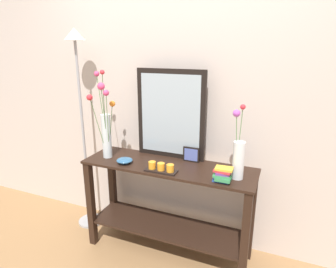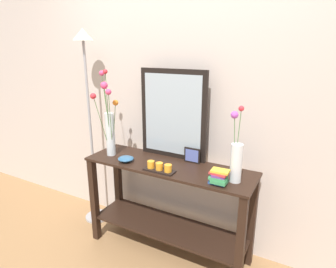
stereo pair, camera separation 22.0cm
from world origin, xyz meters
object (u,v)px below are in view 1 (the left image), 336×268
(console_table, at_px, (168,199))
(decorative_bowl, at_px, (125,160))
(vase_right, at_px, (238,156))
(book_stack, at_px, (223,175))
(candle_tray, at_px, (161,168))
(picture_frame_small, at_px, (191,155))
(mirror_leaning, at_px, (171,115))
(tall_vase_left, at_px, (105,126))
(floor_lamp, at_px, (80,100))

(console_table, xyz_separation_m, decorative_bowl, (-0.33, -0.10, 0.33))
(vase_right, bearing_deg, book_stack, -128.57)
(candle_tray, bearing_deg, picture_frame_small, 61.42)
(mirror_leaning, relative_size, decorative_bowl, 5.72)
(tall_vase_left, distance_m, candle_tray, 0.59)
(picture_frame_small, relative_size, decorative_bowl, 1.05)
(picture_frame_small, bearing_deg, vase_right, -22.38)
(tall_vase_left, bearing_deg, decorative_bowl, -14.82)
(candle_tray, xyz_separation_m, picture_frame_small, (0.15, 0.27, 0.03))
(console_table, bearing_deg, vase_right, -3.15)
(tall_vase_left, height_order, candle_tray, tall_vase_left)
(mirror_leaning, height_order, picture_frame_small, mirror_leaning)
(vase_right, relative_size, candle_tray, 2.16)
(mirror_leaning, xyz_separation_m, tall_vase_left, (-0.48, -0.23, -0.09))
(candle_tray, height_order, picture_frame_small, picture_frame_small)
(mirror_leaning, distance_m, candle_tray, 0.46)
(picture_frame_small, relative_size, floor_lamp, 0.07)
(mirror_leaning, height_order, tall_vase_left, mirror_leaning)
(mirror_leaning, relative_size, floor_lamp, 0.40)
(mirror_leaning, distance_m, book_stack, 0.68)
(console_table, xyz_separation_m, book_stack, (0.46, -0.13, 0.36))
(vase_right, xyz_separation_m, candle_tray, (-0.54, -0.11, -0.14))
(vase_right, height_order, floor_lamp, floor_lamp)
(console_table, relative_size, book_stack, 10.27)
(console_table, height_order, mirror_leaning, mirror_leaning)
(tall_vase_left, bearing_deg, console_table, 5.38)
(console_table, distance_m, picture_frame_small, 0.42)
(tall_vase_left, distance_m, book_stack, 1.02)
(console_table, xyz_separation_m, vase_right, (0.54, -0.03, 0.47))
(floor_lamp, bearing_deg, book_stack, -9.21)
(candle_tray, xyz_separation_m, book_stack, (0.46, 0.00, 0.03))
(decorative_bowl, height_order, floor_lamp, floor_lamp)
(tall_vase_left, relative_size, floor_lamp, 0.40)
(tall_vase_left, height_order, decorative_bowl, tall_vase_left)
(console_table, xyz_separation_m, mirror_leaning, (-0.05, 0.18, 0.67))
(console_table, bearing_deg, book_stack, -15.95)
(tall_vase_left, relative_size, book_stack, 5.45)
(mirror_leaning, relative_size, tall_vase_left, 1.00)
(tall_vase_left, distance_m, decorative_bowl, 0.32)
(console_table, relative_size, tall_vase_left, 1.89)
(candle_tray, distance_m, picture_frame_small, 0.31)
(tall_vase_left, height_order, floor_lamp, floor_lamp)
(book_stack, relative_size, floor_lamp, 0.07)
(book_stack, xyz_separation_m, floor_lamp, (-1.34, 0.22, 0.39))
(vase_right, distance_m, decorative_bowl, 0.89)
(vase_right, bearing_deg, mirror_leaning, 160.89)
(candle_tray, relative_size, picture_frame_small, 1.81)
(console_table, relative_size, vase_right, 2.62)
(picture_frame_small, xyz_separation_m, floor_lamp, (-1.03, -0.05, 0.39))
(book_stack, bearing_deg, decorative_bowl, 177.90)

